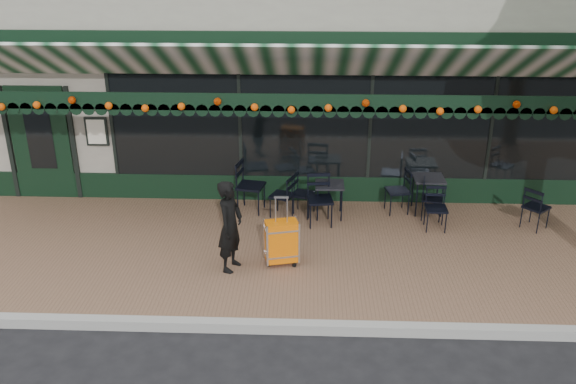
{
  "coord_description": "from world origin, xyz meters",
  "views": [
    {
      "loc": [
        0.31,
        -6.85,
        4.89
      ],
      "look_at": [
        -0.02,
        1.6,
        1.32
      ],
      "focal_mm": 38.0,
      "sensor_mm": 36.0,
      "label": 1
    }
  ],
  "objects_px": {
    "cafe_table_b": "(330,187)",
    "chair_a_extra": "(536,208)",
    "chair_a_left": "(397,191)",
    "chair_a_front": "(436,209)",
    "woman": "(230,226)",
    "cafe_table_a": "(429,181)",
    "chair_solo": "(251,187)",
    "chair_b_front": "(320,200)",
    "chair_b_left": "(282,196)",
    "chair_a_right": "(432,199)",
    "chair_b_right": "(303,194)",
    "suitcase": "(282,242)"
  },
  "relations": [
    {
      "from": "chair_b_left",
      "to": "chair_b_right",
      "type": "height_order",
      "value": "chair_b_left"
    },
    {
      "from": "cafe_table_b",
      "to": "chair_a_extra",
      "type": "height_order",
      "value": "chair_a_extra"
    },
    {
      "from": "chair_a_right",
      "to": "chair_b_left",
      "type": "height_order",
      "value": "chair_b_left"
    },
    {
      "from": "cafe_table_a",
      "to": "chair_a_extra",
      "type": "relative_size",
      "value": 0.88
    },
    {
      "from": "chair_a_left",
      "to": "chair_b_right",
      "type": "relative_size",
      "value": 1.07
    },
    {
      "from": "cafe_table_b",
      "to": "chair_a_extra",
      "type": "relative_size",
      "value": 0.82
    },
    {
      "from": "chair_a_front",
      "to": "chair_b_left",
      "type": "xyz_separation_m",
      "value": [
        -2.68,
        0.44,
        0.01
      ]
    },
    {
      "from": "chair_a_left",
      "to": "chair_b_front",
      "type": "distance_m",
      "value": 1.54
    },
    {
      "from": "cafe_table_b",
      "to": "chair_b_front",
      "type": "xyz_separation_m",
      "value": [
        -0.18,
        -0.34,
        -0.11
      ]
    },
    {
      "from": "chair_a_left",
      "to": "chair_b_right",
      "type": "xyz_separation_m",
      "value": [
        -1.72,
        -0.15,
        -0.03
      ]
    },
    {
      "from": "chair_a_front",
      "to": "chair_solo",
      "type": "bearing_deg",
      "value": 170.51
    },
    {
      "from": "woman",
      "to": "chair_a_extra",
      "type": "bearing_deg",
      "value": -54.7
    },
    {
      "from": "cafe_table_a",
      "to": "chair_b_left",
      "type": "height_order",
      "value": "chair_b_left"
    },
    {
      "from": "chair_a_front",
      "to": "chair_solo",
      "type": "height_order",
      "value": "chair_solo"
    },
    {
      "from": "cafe_table_b",
      "to": "chair_b_right",
      "type": "bearing_deg",
      "value": 171.02
    },
    {
      "from": "cafe_table_b",
      "to": "chair_solo",
      "type": "relative_size",
      "value": 0.65
    },
    {
      "from": "chair_b_right",
      "to": "cafe_table_a",
      "type": "bearing_deg",
      "value": -67.76
    },
    {
      "from": "woman",
      "to": "chair_b_front",
      "type": "xyz_separation_m",
      "value": [
        1.36,
        1.62,
        -0.26
      ]
    },
    {
      "from": "cafe_table_a",
      "to": "chair_a_extra",
      "type": "distance_m",
      "value": 1.88
    },
    {
      "from": "cafe_table_b",
      "to": "cafe_table_a",
      "type": "bearing_deg",
      "value": 8.36
    },
    {
      "from": "woman",
      "to": "chair_a_front",
      "type": "xyz_separation_m",
      "value": [
        3.37,
        1.49,
        -0.34
      ]
    },
    {
      "from": "cafe_table_b",
      "to": "chair_a_right",
      "type": "xyz_separation_m",
      "value": [
        1.84,
        -0.02,
        -0.19
      ]
    },
    {
      "from": "cafe_table_a",
      "to": "chair_b_right",
      "type": "xyz_separation_m",
      "value": [
        -2.28,
        -0.19,
        -0.23
      ]
    },
    {
      "from": "suitcase",
      "to": "chair_b_left",
      "type": "bearing_deg",
      "value": 78.4
    },
    {
      "from": "cafe_table_a",
      "to": "chair_a_front",
      "type": "relative_size",
      "value": 0.89
    },
    {
      "from": "cafe_table_b",
      "to": "chair_a_right",
      "type": "relative_size",
      "value": 0.83
    },
    {
      "from": "woman",
      "to": "chair_a_left",
      "type": "xyz_separation_m",
      "value": [
        2.79,
        2.18,
        -0.31
      ]
    },
    {
      "from": "cafe_table_b",
      "to": "chair_solo",
      "type": "xyz_separation_m",
      "value": [
        -1.44,
        0.17,
        -0.08
      ]
    },
    {
      "from": "suitcase",
      "to": "chair_b_right",
      "type": "bearing_deg",
      "value": 66.46
    },
    {
      "from": "cafe_table_a",
      "to": "chair_b_right",
      "type": "bearing_deg",
      "value": -175.19
    },
    {
      "from": "suitcase",
      "to": "chair_a_left",
      "type": "relative_size",
      "value": 1.37
    },
    {
      "from": "chair_a_extra",
      "to": "chair_b_right",
      "type": "height_order",
      "value": "chair_a_extra"
    },
    {
      "from": "chair_a_right",
      "to": "chair_b_left",
      "type": "xyz_separation_m",
      "value": [
        -2.7,
        -0.01,
        0.02
      ]
    },
    {
      "from": "chair_a_left",
      "to": "chair_b_front",
      "type": "bearing_deg",
      "value": -78.93
    },
    {
      "from": "suitcase",
      "to": "chair_b_right",
      "type": "distance_m",
      "value": 1.89
    },
    {
      "from": "cafe_table_a",
      "to": "chair_a_front",
      "type": "xyz_separation_m",
      "value": [
        0.02,
        -0.74,
        -0.23
      ]
    },
    {
      "from": "chair_a_extra",
      "to": "chair_b_right",
      "type": "xyz_separation_m",
      "value": [
        -4.04,
        0.43,
        -0.0
      ]
    },
    {
      "from": "suitcase",
      "to": "chair_b_front",
      "type": "distance_m",
      "value": 1.57
    },
    {
      "from": "chair_a_left",
      "to": "chair_b_left",
      "type": "xyz_separation_m",
      "value": [
        -2.11,
        -0.26,
        -0.02
      ]
    },
    {
      "from": "suitcase",
      "to": "chair_b_front",
      "type": "bearing_deg",
      "value": 53.39
    },
    {
      "from": "chair_a_left",
      "to": "chair_a_front",
      "type": "distance_m",
      "value": 0.91
    },
    {
      "from": "woman",
      "to": "chair_a_right",
      "type": "height_order",
      "value": "woman"
    },
    {
      "from": "chair_a_extra",
      "to": "chair_solo",
      "type": "distance_m",
      "value": 5.04
    },
    {
      "from": "chair_a_right",
      "to": "chair_a_extra",
      "type": "bearing_deg",
      "value": -89.99
    },
    {
      "from": "chair_a_left",
      "to": "chair_b_front",
      "type": "height_order",
      "value": "chair_b_front"
    },
    {
      "from": "chair_a_right",
      "to": "chair_b_front",
      "type": "bearing_deg",
      "value": 110.03
    },
    {
      "from": "cafe_table_b",
      "to": "chair_a_left",
      "type": "distance_m",
      "value": 1.28
    },
    {
      "from": "chair_b_left",
      "to": "chair_a_front",
      "type": "bearing_deg",
      "value": 102.05
    },
    {
      "from": "suitcase",
      "to": "chair_a_left",
      "type": "bearing_deg",
      "value": 30.7
    },
    {
      "from": "woman",
      "to": "chair_a_extra",
      "type": "relative_size",
      "value": 1.85
    }
  ]
}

